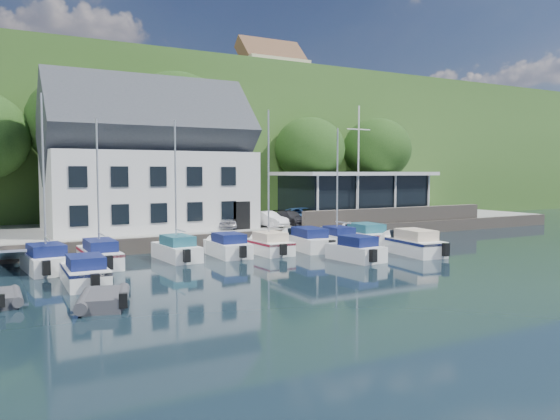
# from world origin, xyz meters

# --- Properties ---
(ground) EXTENTS (180.00, 180.00, 0.00)m
(ground) POSITION_xyz_m (0.00, 0.00, 0.00)
(ground) COLOR black
(ground) RESTS_ON ground
(quay) EXTENTS (60.00, 13.00, 1.00)m
(quay) POSITION_xyz_m (0.00, 17.50, 0.50)
(quay) COLOR gray
(quay) RESTS_ON ground
(quay_face) EXTENTS (60.00, 0.30, 1.00)m
(quay_face) POSITION_xyz_m (0.00, 11.00, 0.50)
(quay_face) COLOR #6E6358
(quay_face) RESTS_ON ground
(hillside) EXTENTS (160.00, 75.00, 16.00)m
(hillside) POSITION_xyz_m (0.00, 62.00, 8.00)
(hillside) COLOR #2E4B1C
(hillside) RESTS_ON ground
(field_patch) EXTENTS (50.00, 30.00, 0.30)m
(field_patch) POSITION_xyz_m (8.00, 70.00, 16.15)
(field_patch) COLOR #5B6D36
(field_patch) RESTS_ON hillside
(farmhouse) EXTENTS (10.40, 7.00, 8.20)m
(farmhouse) POSITION_xyz_m (22.00, 52.00, 20.10)
(farmhouse) COLOR beige
(farmhouse) RESTS_ON hillside
(harbor_building) EXTENTS (14.40, 8.20, 8.70)m
(harbor_building) POSITION_xyz_m (-7.00, 16.50, 5.35)
(harbor_building) COLOR silver
(harbor_building) RESTS_ON quay
(club_pavilion) EXTENTS (13.20, 7.20, 4.10)m
(club_pavilion) POSITION_xyz_m (11.00, 16.00, 3.05)
(club_pavilion) COLOR black
(club_pavilion) RESTS_ON quay
(seawall) EXTENTS (18.00, 0.50, 1.20)m
(seawall) POSITION_xyz_m (12.00, 11.40, 1.60)
(seawall) COLOR #6E6358
(seawall) RESTS_ON quay
(gangway) EXTENTS (1.20, 6.00, 1.40)m
(gangway) POSITION_xyz_m (-16.50, 9.00, 0.00)
(gangway) COLOR silver
(gangway) RESTS_ON ground
(car_silver) EXTENTS (2.07, 3.72, 1.20)m
(car_silver) POSITION_xyz_m (-2.33, 13.91, 1.60)
(car_silver) COLOR silver
(car_silver) RESTS_ON quay
(car_white) EXTENTS (2.12, 3.72, 1.16)m
(car_white) POSITION_xyz_m (0.97, 13.22, 1.58)
(car_white) COLOR silver
(car_white) RESTS_ON quay
(car_dgrey) EXTENTS (2.19, 3.96, 1.09)m
(car_dgrey) POSITION_xyz_m (3.27, 13.82, 1.54)
(car_dgrey) COLOR #2B2A2F
(car_dgrey) RESTS_ON quay
(car_blue) EXTENTS (2.71, 4.32, 1.38)m
(car_blue) POSITION_xyz_m (4.61, 13.94, 1.69)
(car_blue) COLOR #325B99
(car_blue) RESTS_ON quay
(flagpole) EXTENTS (2.24, 0.20, 9.35)m
(flagpole) POSITION_xyz_m (8.87, 12.60, 5.68)
(flagpole) COLOR silver
(flagpole) RESTS_ON quay
(tree_1) EXTENTS (8.54, 8.54, 11.67)m
(tree_1) POSITION_xyz_m (-10.56, 21.78, 6.84)
(tree_1) COLOR black
(tree_1) RESTS_ON quay
(tree_2) EXTENTS (9.07, 9.07, 12.39)m
(tree_2) POSITION_xyz_m (-3.26, 21.63, 7.20)
(tree_2) COLOR black
(tree_2) RESTS_ON quay
(tree_4) EXTENTS (6.88, 6.88, 9.41)m
(tree_4) POSITION_xyz_m (10.51, 22.57, 5.70)
(tree_4) COLOR black
(tree_4) RESTS_ON quay
(tree_5) EXTENTS (7.01, 7.01, 9.58)m
(tree_5) POSITION_xyz_m (18.03, 21.57, 5.79)
(tree_5) COLOR black
(tree_5) RESTS_ON quay
(boat_r1_0) EXTENTS (2.59, 5.87, 8.84)m
(boat_r1_0) POSITION_xyz_m (-14.95, 7.29, 4.42)
(boat_r1_0) COLOR white
(boat_r1_0) RESTS_ON ground
(boat_r1_1) EXTENTS (1.86, 6.68, 8.91)m
(boat_r1_1) POSITION_xyz_m (-12.22, 7.76, 4.45)
(boat_r1_1) COLOR white
(boat_r1_1) RESTS_ON ground
(boat_r1_2) EXTENTS (2.19, 5.88, 8.84)m
(boat_r1_2) POSITION_xyz_m (-7.92, 7.68, 4.42)
(boat_r1_2) COLOR white
(boat_r1_2) RESTS_ON ground
(boat_r1_3) EXTENTS (2.08, 5.52, 1.41)m
(boat_r1_3) POSITION_xyz_m (-4.76, 7.53, 0.71)
(boat_r1_3) COLOR white
(boat_r1_3) RESTS_ON ground
(boat_r1_4) EXTENTS (2.11, 5.19, 8.43)m
(boat_r1_4) POSITION_xyz_m (-2.16, 7.13, 4.22)
(boat_r1_4) COLOR white
(boat_r1_4) RESTS_ON ground
(boat_r1_5) EXTENTS (2.59, 6.76, 1.48)m
(boat_r1_5) POSITION_xyz_m (0.87, 7.45, 0.74)
(boat_r1_5) COLOR white
(boat_r1_5) RESTS_ON ground
(boat_r1_6) EXTENTS (2.29, 5.58, 8.54)m
(boat_r1_6) POSITION_xyz_m (3.40, 7.70, 4.27)
(boat_r1_6) COLOR white
(boat_r1_6) RESTS_ON ground
(boat_r1_7) EXTENTS (2.56, 6.23, 1.50)m
(boat_r1_7) POSITION_xyz_m (5.79, 7.78, 0.75)
(boat_r1_7) COLOR white
(boat_r1_7) RESTS_ON ground
(boat_r2_0) EXTENTS (2.05, 5.55, 1.37)m
(boat_r2_0) POSITION_xyz_m (-13.77, 2.83, 0.69)
(boat_r2_0) COLOR white
(boat_r2_0) RESTS_ON ground
(boat_r2_3) EXTENTS (2.49, 5.07, 1.45)m
(boat_r2_3) POSITION_xyz_m (1.03, 2.44, 0.73)
(boat_r2_3) COLOR white
(boat_r2_3) RESTS_ON ground
(boat_r2_4) EXTENTS (2.67, 6.68, 1.57)m
(boat_r2_4) POSITION_xyz_m (5.52, 2.60, 0.79)
(boat_r2_4) COLOR white
(boat_r2_4) RESTS_ON ground
(dinghy_1) EXTENTS (2.69, 3.58, 0.74)m
(dinghy_1) POSITION_xyz_m (-13.83, -1.60, 0.37)
(dinghy_1) COLOR #393A3F
(dinghy_1) RESTS_ON ground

